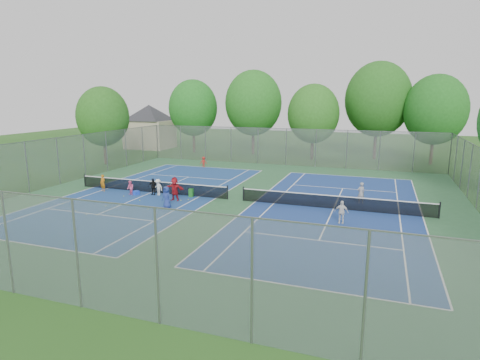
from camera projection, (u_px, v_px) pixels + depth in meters
name	position (u px, v px, depth m)	size (l,w,h in m)	color
ground	(235.00, 200.00, 29.10)	(120.00, 120.00, 0.00)	#25531A
court_pad	(235.00, 200.00, 29.10)	(32.00, 32.00, 0.01)	#2C5D37
court_left	(152.00, 192.00, 31.39)	(10.97, 23.77, 0.01)	navy
court_right	(333.00, 209.00, 26.81)	(10.97, 23.77, 0.01)	navy
net_left	(151.00, 187.00, 31.30)	(12.87, 0.10, 0.91)	black
net_right	(334.00, 202.00, 26.72)	(12.87, 0.10, 0.91)	black
fence_north	(286.00, 147.00, 43.45)	(32.00, 0.10, 4.00)	gray
fence_south	(77.00, 255.00, 13.93)	(32.00, 0.10, 4.00)	gray
fence_west	(58.00, 161.00, 33.92)	(32.00, 0.10, 4.00)	gray
house	(149.00, 119.00, 57.57)	(11.03, 11.03, 7.30)	#B7A88C
tree_nw	(193.00, 108.00, 52.77)	(6.40, 6.40, 9.58)	#443326
tree_nl	(253.00, 103.00, 50.94)	(7.20, 7.20, 10.69)	#443326
tree_nc	(313.00, 114.00, 46.72)	(6.00, 6.00, 8.85)	#443326
tree_nr	(378.00, 99.00, 46.86)	(7.60, 7.60, 11.42)	#443326
tree_ne	(436.00, 110.00, 43.27)	(6.60, 6.60, 9.77)	#443326
tree_side_w	(103.00, 117.00, 43.47)	(5.60, 5.60, 8.47)	#443326
ball_crate	(136.00, 193.00, 30.61)	(0.38, 0.38, 0.32)	blue
ball_hopper	(191.00, 193.00, 29.99)	(0.32, 0.32, 0.62)	#227D24
student_a	(103.00, 183.00, 31.72)	(0.48, 0.32, 1.33)	#BF6C12
student_b	(130.00, 188.00, 30.52)	(0.54, 0.42, 1.11)	pink
student_c	(158.00, 187.00, 30.39)	(0.81, 0.47, 1.26)	white
student_d	(153.00, 187.00, 30.53)	(0.76, 0.32, 1.29)	black
student_e	(167.00, 197.00, 26.92)	(0.73, 0.47, 1.49)	navy
student_f	(175.00, 189.00, 28.80)	(1.61, 0.51, 1.73)	#A4171E
child_far_baseline	(204.00, 162.00, 42.42)	(0.74, 0.42, 1.14)	#B32019
instructor	(361.00, 193.00, 27.97)	(0.56, 0.37, 1.54)	gray
teen_court_b	(341.00, 212.00, 23.66)	(0.82, 0.34, 1.39)	white
tennis_ball_0	(43.00, 210.00, 26.45)	(0.07, 0.07, 0.07)	gold
tennis_ball_1	(181.00, 200.00, 28.88)	(0.07, 0.07, 0.07)	#E8F338
tennis_ball_2	(188.00, 200.00, 29.10)	(0.07, 0.07, 0.07)	#B1D130
tennis_ball_3	(106.00, 206.00, 27.36)	(0.07, 0.07, 0.07)	#CDE234
tennis_ball_4	(124.00, 196.00, 30.05)	(0.07, 0.07, 0.07)	#AEC22D
tennis_ball_5	(140.00, 201.00, 28.87)	(0.07, 0.07, 0.07)	#ACCA2E
tennis_ball_6	(97.00, 215.00, 25.33)	(0.07, 0.07, 0.07)	#BFDB33
tennis_ball_7	(76.00, 211.00, 26.18)	(0.07, 0.07, 0.07)	#B7C82E
tennis_ball_8	(63.00, 204.00, 27.94)	(0.07, 0.07, 0.07)	#A9C72E
tennis_ball_9	(148.00, 209.00, 26.64)	(0.07, 0.07, 0.07)	#C8F338
tennis_ball_10	(86.00, 215.00, 25.38)	(0.07, 0.07, 0.07)	#C1D431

